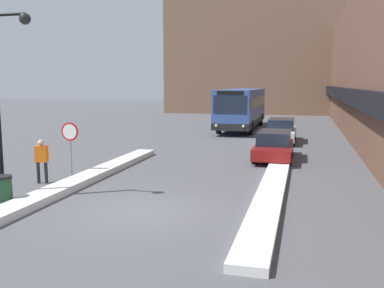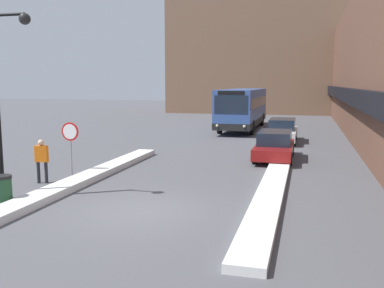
% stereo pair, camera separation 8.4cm
% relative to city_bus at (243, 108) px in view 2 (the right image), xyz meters
% --- Properties ---
extents(ground_plane, '(160.00, 160.00, 0.00)m').
position_rel_city_bus_xyz_m(ground_plane, '(0.43, -23.81, -1.82)').
color(ground_plane, '#515156').
extents(building_row_right, '(5.50, 60.00, 10.01)m').
position_rel_city_bus_xyz_m(building_row_right, '(10.40, 0.19, 3.17)').
color(building_row_right, brown).
rests_on(building_row_right, ground_plane).
extents(building_backdrop_far, '(26.00, 8.00, 15.74)m').
position_rel_city_bus_xyz_m(building_backdrop_far, '(0.43, 21.22, 6.06)').
color(building_backdrop_far, brown).
rests_on(building_backdrop_far, ground_plane).
extents(snow_bank_left, '(0.90, 15.22, 0.25)m').
position_rel_city_bus_xyz_m(snow_bank_left, '(-3.17, -21.59, -1.69)').
color(snow_bank_left, silver).
rests_on(snow_bank_left, ground_plane).
extents(snow_bank_right, '(0.90, 14.24, 0.22)m').
position_rel_city_bus_xyz_m(snow_bank_right, '(4.03, -20.32, -1.71)').
color(snow_bank_right, silver).
rests_on(snow_bank_right, ground_plane).
extents(city_bus, '(2.73, 11.82, 3.33)m').
position_rel_city_bus_xyz_m(city_bus, '(0.00, 0.00, 0.00)').
color(city_bus, '#335193').
rests_on(city_bus, ground_plane).
extents(parked_car_front, '(1.84, 4.69, 1.43)m').
position_rel_city_bus_xyz_m(parked_car_front, '(3.63, -13.84, -1.10)').
color(parked_car_front, maroon).
rests_on(parked_car_front, ground_plane).
extents(parked_car_middle, '(1.86, 4.89, 1.52)m').
position_rel_city_bus_xyz_m(parked_car_middle, '(3.63, -7.13, -1.06)').
color(parked_car_middle, silver).
rests_on(parked_car_middle, ground_plane).
extents(stop_sign, '(0.76, 0.08, 2.22)m').
position_rel_city_bus_xyz_m(stop_sign, '(-4.25, -19.90, -0.21)').
color(stop_sign, gray).
rests_on(stop_sign, ground_plane).
extents(street_lamp, '(1.46, 0.36, 6.08)m').
position_rel_city_bus_xyz_m(street_lamp, '(-4.27, -23.72, 1.97)').
color(street_lamp, black).
rests_on(street_lamp, ground_plane).
extents(pedestrian, '(0.54, 0.32, 1.69)m').
position_rel_city_bus_xyz_m(pedestrian, '(-4.61, -21.41, -0.80)').
color(pedestrian, '#232328').
rests_on(pedestrian, ground_plane).
extents(trash_bin, '(0.59, 0.59, 0.95)m').
position_rel_city_bus_xyz_m(trash_bin, '(-4.04, -24.34, -1.34)').
color(trash_bin, '#234C2D').
rests_on(trash_bin, ground_plane).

